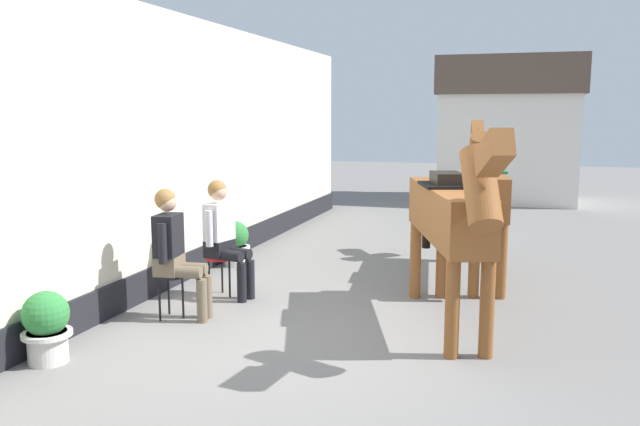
% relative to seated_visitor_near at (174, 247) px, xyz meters
% --- Properties ---
extents(ground_plane, '(40.00, 40.00, 0.00)m').
position_rel_seated_visitor_near_xyz_m(ground_plane, '(1.69, 2.79, -0.78)').
color(ground_plane, slate).
extents(pub_facade_wall, '(0.34, 14.00, 3.40)m').
position_rel_seated_visitor_near_xyz_m(pub_facade_wall, '(-0.85, 1.29, 0.76)').
color(pub_facade_wall, beige).
rests_on(pub_facade_wall, ground_plane).
extents(distant_cottage, '(3.40, 2.60, 3.50)m').
position_rel_seated_visitor_near_xyz_m(distant_cottage, '(3.09, 10.97, 1.02)').
color(distant_cottage, silver).
rests_on(distant_cottage, ground_plane).
extents(seated_visitor_near, '(0.61, 0.49, 1.39)m').
position_rel_seated_visitor_near_xyz_m(seated_visitor_near, '(0.00, 0.00, 0.00)').
color(seated_visitor_near, black).
rests_on(seated_visitor_near, ground_plane).
extents(seated_visitor_far, '(0.61, 0.48, 1.39)m').
position_rel_seated_visitor_near_xyz_m(seated_visitor_far, '(0.13, 0.92, 0.00)').
color(seated_visitor_far, red).
rests_on(seated_visitor_far, ground_plane).
extents(saddled_horse_near, '(1.22, 2.88, 2.06)m').
position_rel_seated_visitor_near_xyz_m(saddled_horse_near, '(2.79, 0.57, 0.38)').
color(saddled_horse_near, brown).
rests_on(saddled_horse_near, ground_plane).
extents(saddled_horse_far, '(0.73, 2.99, 2.06)m').
position_rel_seated_visitor_near_xyz_m(saddled_horse_far, '(2.97, 2.87, 0.38)').
color(saddled_horse_far, brown).
rests_on(saddled_horse_far, ground_plane).
extents(flower_planter_nearest, '(0.43, 0.43, 0.64)m').
position_rel_seated_visitor_near_xyz_m(flower_planter_nearest, '(-0.45, -1.45, -0.44)').
color(flower_planter_nearest, beige).
rests_on(flower_planter_nearest, ground_plane).
extents(flower_planter_farthest, '(0.43, 0.43, 0.64)m').
position_rel_seated_visitor_near_xyz_m(flower_planter_farthest, '(-0.44, 2.45, -0.44)').
color(flower_planter_farthest, beige).
rests_on(flower_planter_farthest, ground_plane).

